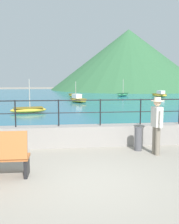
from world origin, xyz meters
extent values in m
plane|color=gray|center=(0.00, 0.00, 0.00)|extent=(120.00, 120.00, 0.00)
cube|color=gray|center=(0.00, 3.20, 0.35)|extent=(20.00, 0.56, 0.70)
cylinder|color=black|center=(-2.12, 3.20, 1.15)|extent=(0.04, 0.04, 0.90)
cylinder|color=black|center=(-0.71, 3.20, 1.15)|extent=(0.04, 0.04, 0.90)
cylinder|color=black|center=(0.71, 3.20, 1.15)|extent=(0.04, 0.04, 0.90)
cylinder|color=black|center=(2.12, 3.20, 1.15)|extent=(0.04, 0.04, 0.90)
cylinder|color=black|center=(3.54, 3.20, 1.15)|extent=(0.04, 0.04, 0.90)
cylinder|color=black|center=(0.00, 3.20, 1.57)|extent=(18.40, 0.04, 0.04)
cylinder|color=black|center=(0.00, 3.20, 1.15)|extent=(18.40, 0.03, 0.03)
cube|color=#236B89|center=(0.00, 25.84, 0.03)|extent=(64.00, 44.32, 0.06)
cone|color=#33663D|center=(12.79, 45.10, 5.77)|extent=(30.20, 30.20, 11.55)
cube|color=black|center=(-1.47, 0.58, 0.22)|extent=(0.09, 0.47, 0.43)
cylinder|color=slate|center=(2.21, 2.01, 0.43)|extent=(0.15, 0.15, 0.86)
cylinder|color=slate|center=(2.23, 1.83, 0.43)|extent=(0.15, 0.15, 0.86)
cube|color=beige|center=(2.22, 1.92, 1.16)|extent=(0.26, 0.38, 0.60)
cylinder|color=beige|center=(2.19, 2.16, 1.12)|extent=(0.09, 0.09, 0.52)
cylinder|color=beige|center=(2.25, 1.68, 1.12)|extent=(0.09, 0.09, 0.52)
sphere|color=beige|center=(2.22, 1.92, 1.59)|extent=(0.22, 0.22, 0.22)
cylinder|color=beige|center=(2.22, 1.92, 1.64)|extent=(0.38, 0.38, 0.02)
cylinder|color=beige|center=(2.22, 1.92, 1.70)|extent=(0.20, 0.20, 0.10)
cylinder|color=#4C4C51|center=(1.81, 2.40, 0.37)|extent=(0.24, 0.24, 0.75)
ellipsoid|color=gold|center=(11.22, 24.58, 0.24)|extent=(1.69, 2.47, 0.36)
cube|color=brown|center=(11.22, 24.58, 0.39)|extent=(1.39, 1.99, 0.06)
cube|color=silver|center=(11.31, 24.34, 0.62)|extent=(0.88, 0.98, 0.40)
ellipsoid|color=#338C59|center=(7.20, 26.41, 0.24)|extent=(2.17, 2.34, 0.36)
cube|color=#1C4D31|center=(7.20, 26.41, 0.39)|extent=(1.77, 1.90, 0.06)
cylinder|color=#B2A899|center=(7.26, 26.48, 1.26)|extent=(0.06, 0.06, 1.67)
ellipsoid|color=gold|center=(-2.68, 11.63, 0.24)|extent=(2.44, 1.38, 0.36)
cube|color=brown|center=(-2.68, 11.63, 0.39)|extent=(1.96, 1.15, 0.06)
cylinder|color=#B2A899|center=(-2.58, 11.66, 1.33)|extent=(0.06, 0.06, 1.82)
ellipsoid|color=gold|center=(1.08, 18.63, 0.24)|extent=(1.87, 2.45, 0.36)
cube|color=brown|center=(1.08, 18.63, 0.39)|extent=(1.54, 1.98, 0.06)
cube|color=silver|center=(0.96, 18.85, 0.62)|extent=(0.93, 1.00, 0.40)
ellipsoid|color=gold|center=(1.22, 25.53, 0.24)|extent=(2.03, 2.41, 0.36)
cube|color=brown|center=(1.22, 25.53, 0.39)|extent=(1.66, 1.95, 0.06)
cylinder|color=#B2A899|center=(1.28, 25.44, 1.15)|extent=(0.06, 0.06, 1.47)
camera|label=1|loc=(-0.68, -5.57, 2.32)|focal=42.06mm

